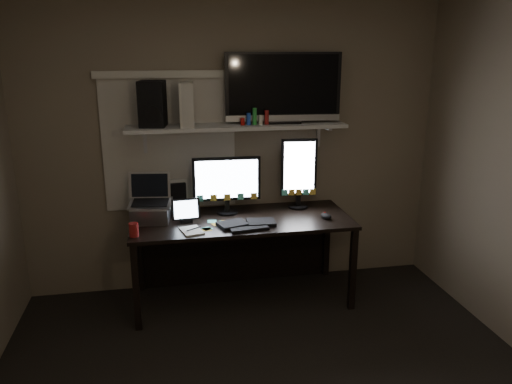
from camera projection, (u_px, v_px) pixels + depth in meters
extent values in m
plane|color=#6C5F4E|center=(234.00, 148.00, 4.32)|extent=(3.60, 0.00, 3.60)
cube|color=silver|center=(170.00, 145.00, 4.20)|extent=(1.10, 0.02, 1.10)
cube|color=black|center=(242.00, 220.00, 4.12)|extent=(1.80, 0.75, 0.03)
cube|color=black|center=(236.00, 245.00, 4.55)|extent=(1.80, 0.02, 0.70)
cube|color=black|center=(136.00, 288.00, 3.75)|extent=(0.05, 0.05, 0.70)
cube|color=black|center=(353.00, 270.00, 4.05)|extent=(0.05, 0.05, 0.70)
cube|color=black|center=(139.00, 253.00, 4.38)|extent=(0.05, 0.05, 0.70)
cube|color=black|center=(326.00, 240.00, 4.69)|extent=(0.05, 0.05, 0.70)
cube|color=#AFAFAA|center=(237.00, 126.00, 4.10)|extent=(1.80, 0.35, 0.03)
cube|color=black|center=(227.00, 185.00, 4.18)|extent=(0.57, 0.08, 0.50)
cube|color=black|center=(299.00, 173.00, 4.32)|extent=(0.32, 0.08, 0.62)
cube|color=black|center=(247.00, 223.00, 3.96)|extent=(0.48, 0.24, 0.03)
ellipsoid|color=black|center=(326.00, 216.00, 4.11)|extent=(0.10, 0.13, 0.04)
cube|color=beige|center=(192.00, 231.00, 3.82)|extent=(0.19, 0.23, 0.01)
cube|color=black|center=(186.00, 210.00, 4.00)|extent=(0.23, 0.11, 0.20)
cube|color=black|center=(173.00, 196.00, 4.27)|extent=(0.22, 0.12, 0.27)
cube|color=#ABACB0|center=(150.00, 199.00, 3.99)|extent=(0.37, 0.32, 0.38)
cylinder|color=maroon|center=(134.00, 230.00, 3.71)|extent=(0.09, 0.09, 0.10)
cube|color=black|center=(283.00, 88.00, 4.10)|extent=(0.97, 0.24, 0.57)
cube|color=#BAB8A8|center=(187.00, 104.00, 3.97)|extent=(0.13, 0.30, 0.34)
cube|color=black|center=(153.00, 104.00, 3.94)|extent=(0.23, 0.27, 0.36)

